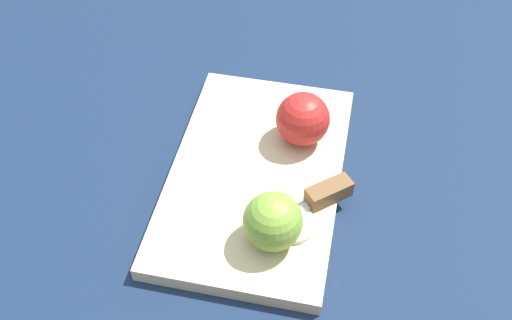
# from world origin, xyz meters

# --- Properties ---
(ground_plane) EXTENTS (4.00, 4.00, 0.00)m
(ground_plane) POSITION_xyz_m (0.00, 0.00, 0.00)
(ground_plane) COLOR #14233D
(cutting_board) EXTENTS (0.34, 0.21, 0.02)m
(cutting_board) POSITION_xyz_m (0.00, 0.00, 0.01)
(cutting_board) COLOR #D1B789
(cutting_board) RESTS_ON ground_plane
(apple_half_left) EXTENTS (0.07, 0.07, 0.07)m
(apple_half_left) POSITION_xyz_m (-0.07, 0.05, 0.06)
(apple_half_left) COLOR red
(apple_half_left) RESTS_ON cutting_board
(apple_half_right) EXTENTS (0.07, 0.07, 0.07)m
(apple_half_right) POSITION_xyz_m (0.10, 0.04, 0.05)
(apple_half_right) COLOR olive
(apple_half_right) RESTS_ON cutting_board
(knife) EXTENTS (0.10, 0.12, 0.02)m
(knife) POSITION_xyz_m (0.03, 0.09, 0.03)
(knife) COLOR silver
(knife) RESTS_ON cutting_board
(apple_slice) EXTENTS (0.05, 0.05, 0.01)m
(apple_slice) POSITION_xyz_m (0.07, 0.06, 0.02)
(apple_slice) COLOR beige
(apple_slice) RESTS_ON cutting_board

